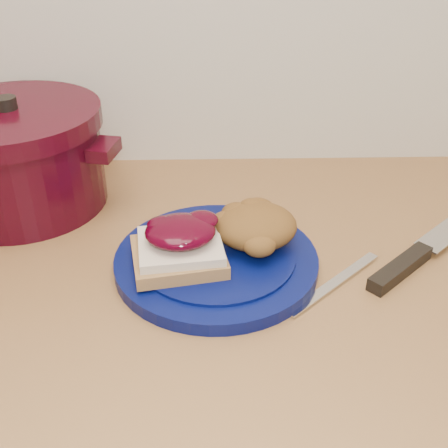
{
  "coord_description": "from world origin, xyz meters",
  "views": [
    {
      "loc": [
        0.02,
        0.93,
        1.31
      ],
      "look_at": [
        0.03,
        1.51,
        0.95
      ],
      "focal_mm": 45.0,
      "sensor_mm": 36.0,
      "label": 1
    }
  ],
  "objects_px": {
    "dutch_oven": "(17,157)",
    "butter_knife": "(335,283)",
    "plate": "(216,261)",
    "chef_knife": "(418,255)"
  },
  "relations": [
    {
      "from": "plate",
      "to": "chef_knife",
      "type": "xyz_separation_m",
      "value": [
        0.25,
        0.01,
        0.0
      ]
    },
    {
      "from": "plate",
      "to": "chef_knife",
      "type": "bearing_deg",
      "value": 1.69
    },
    {
      "from": "plate",
      "to": "dutch_oven",
      "type": "distance_m",
      "value": 0.33
    },
    {
      "from": "chef_knife",
      "to": "dutch_oven",
      "type": "distance_m",
      "value": 0.56
    },
    {
      "from": "plate",
      "to": "butter_knife",
      "type": "height_order",
      "value": "plate"
    },
    {
      "from": "dutch_oven",
      "to": "plate",
      "type": "bearing_deg",
      "value": -31.26
    },
    {
      "from": "dutch_oven",
      "to": "butter_knife",
      "type": "bearing_deg",
      "value": -26.59
    },
    {
      "from": "plate",
      "to": "chef_knife",
      "type": "distance_m",
      "value": 0.25
    },
    {
      "from": "chef_knife",
      "to": "dutch_oven",
      "type": "height_order",
      "value": "dutch_oven"
    },
    {
      "from": "plate",
      "to": "dutch_oven",
      "type": "height_order",
      "value": "dutch_oven"
    }
  ]
}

